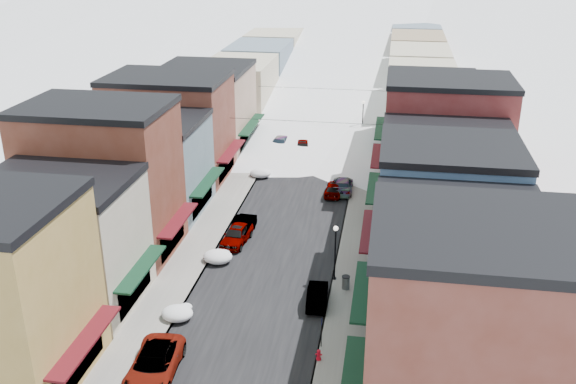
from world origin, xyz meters
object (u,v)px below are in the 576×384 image
(car_green_sedan, at_px, (317,295))
(trash_can, at_px, (346,282))
(streetlamp_near, at_px, (335,246))
(car_dark_hatch, at_px, (242,227))
(fire_hydrant, at_px, (319,355))
(car_silver_sedan, at_px, (237,234))
(car_white_suv, at_px, (154,365))

(car_green_sedan, bearing_deg, trash_can, -135.13)
(streetlamp_near, bearing_deg, car_dark_hatch, 143.23)
(trash_can, bearing_deg, streetlamp_near, 127.01)
(fire_hydrant, xyz_separation_m, streetlamp_near, (0.00, 10.00, 2.47))
(car_silver_sedan, bearing_deg, car_green_sedan, -40.83)
(car_silver_sedan, bearing_deg, car_dark_hatch, 91.53)
(car_silver_sedan, xyz_separation_m, car_dark_hatch, (0.11, 1.51, -0.04))
(car_silver_sedan, height_order, car_dark_hatch, car_silver_sedan)
(car_white_suv, bearing_deg, fire_hydrant, 13.58)
(car_white_suv, bearing_deg, car_green_sedan, 44.37)
(car_white_suv, height_order, car_dark_hatch, car_white_suv)
(trash_can, xyz_separation_m, streetlamp_near, (-0.96, 1.27, 2.27))
(car_dark_hatch, xyz_separation_m, fire_hydrant, (8.70, -16.50, -0.26))
(car_silver_sedan, distance_m, car_green_sedan, 11.50)
(fire_hydrant, bearing_deg, car_green_sedan, 97.72)
(trash_can, bearing_deg, car_silver_sedan, 147.36)
(car_green_sedan, bearing_deg, streetlamp_near, -108.58)
(car_green_sedan, height_order, streetlamp_near, streetlamp_near)
(car_silver_sedan, relative_size, trash_can, 4.46)
(car_dark_hatch, bearing_deg, car_silver_sedan, -91.37)
(car_white_suv, height_order, fire_hydrant, car_white_suv)
(car_white_suv, distance_m, fire_hydrant, 9.96)
(car_dark_hatch, bearing_deg, trash_can, -35.99)
(car_green_sedan, xyz_separation_m, trash_can, (1.86, 2.10, 0.01))
(car_dark_hatch, height_order, fire_hydrant, car_dark_hatch)
(car_dark_hatch, xyz_separation_m, streetlamp_near, (8.70, -6.50, 2.21))
(streetlamp_near, bearing_deg, trash_can, -52.99)
(car_white_suv, distance_m, car_dark_hatch, 19.49)
(car_silver_sedan, relative_size, streetlamp_near, 1.04)
(car_white_suv, xyz_separation_m, trash_can, (10.46, 11.71, -0.13))
(car_green_sedan, relative_size, fire_hydrant, 5.57)
(car_green_sedan, distance_m, fire_hydrant, 6.70)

